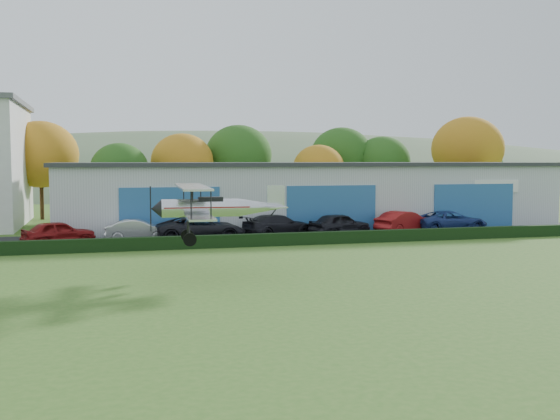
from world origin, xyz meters
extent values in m
plane|color=#35621F|center=(0.00, 0.00, 0.00)|extent=(300.00, 300.00, 0.00)
cube|color=black|center=(3.00, 21.00, 0.03)|extent=(48.00, 9.00, 0.05)
cube|color=black|center=(3.00, 16.20, 0.40)|extent=(46.00, 0.60, 0.80)
cube|color=#B2B7BC|center=(5.00, 28.00, 2.50)|extent=(40.00, 12.00, 5.00)
cube|color=#2D3033|center=(5.00, 28.00, 5.15)|extent=(40.60, 12.60, 0.30)
cube|color=#29609D|center=(-7.00, 21.95, 1.80)|extent=(7.00, 0.12, 3.60)
cube|color=#29609D|center=(5.00, 21.95, 1.80)|extent=(7.00, 0.12, 3.60)
cube|color=#29609D|center=(17.00, 21.95, 1.80)|extent=(7.00, 0.12, 3.60)
cylinder|color=#3D2614|center=(-17.00, 40.00, 1.57)|extent=(0.36, 0.36, 3.15)
ellipsoid|color=#AE6015|center=(-17.00, 40.00, 6.03)|extent=(6.84, 6.84, 6.16)
cylinder|color=#3D2614|center=(-10.00, 38.00, 1.22)|extent=(0.36, 0.36, 2.45)
ellipsoid|color=#1E4C14|center=(-10.00, 38.00, 4.69)|extent=(5.32, 5.32, 4.79)
cylinder|color=#3D2614|center=(-4.00, 40.00, 1.40)|extent=(0.36, 0.36, 2.80)
ellipsoid|color=#AE6015|center=(-4.00, 40.00, 5.36)|extent=(6.08, 6.08, 5.47)
cylinder|color=#3D2614|center=(2.00, 42.00, 1.57)|extent=(0.36, 0.36, 3.15)
ellipsoid|color=#1E4C14|center=(2.00, 42.00, 6.03)|extent=(6.84, 6.84, 6.16)
cylinder|color=#3D2614|center=(10.00, 40.00, 1.22)|extent=(0.36, 0.36, 2.45)
ellipsoid|color=#AE6015|center=(10.00, 40.00, 4.69)|extent=(5.32, 5.32, 4.79)
cylinder|color=#3D2614|center=(18.00, 42.00, 1.40)|extent=(0.36, 0.36, 2.80)
ellipsoid|color=#1E4C14|center=(18.00, 42.00, 5.36)|extent=(6.08, 6.08, 5.47)
cylinder|color=#3D2614|center=(26.00, 38.00, 1.75)|extent=(0.36, 0.36, 3.50)
ellipsoid|color=#AE6015|center=(26.00, 38.00, 6.70)|extent=(7.60, 7.60, 6.84)
cylinder|color=#3D2614|center=(30.00, 42.00, 1.22)|extent=(0.36, 0.36, 2.45)
ellipsoid|color=#1E4C14|center=(30.00, 42.00, 4.69)|extent=(5.32, 5.32, 4.79)
cylinder|color=#3D2614|center=(14.00, 44.00, 1.57)|extent=(0.36, 0.36, 3.15)
ellipsoid|color=#1E4C14|center=(14.00, 44.00, 6.03)|extent=(6.84, 6.84, 6.16)
ellipsoid|color=#4C6642|center=(20.00, 140.00, -15.40)|extent=(320.00, 196.00, 56.00)
ellipsoid|color=#4C6642|center=(90.00, 140.00, -9.90)|extent=(240.00, 126.00, 36.00)
imported|color=maroon|center=(-14.34, 19.96, 0.83)|extent=(4.93, 3.39, 1.56)
imported|color=silver|center=(-9.27, 20.70, 0.78)|extent=(4.54, 1.96, 1.45)
imported|color=black|center=(-5.17, 19.64, 0.88)|extent=(6.08, 2.93, 1.67)
imported|color=black|center=(0.48, 20.75, 0.84)|extent=(5.86, 3.97, 1.58)
imported|color=black|center=(4.95, 20.12, 0.86)|extent=(5.15, 3.47, 1.63)
imported|color=maroon|center=(10.28, 20.56, 0.86)|extent=(5.22, 3.57, 1.63)
imported|color=navy|center=(14.13, 20.51, 0.83)|extent=(5.64, 2.62, 1.56)
cylinder|color=silver|center=(-7.15, 6.25, 3.25)|extent=(3.65, 1.06, 0.86)
cone|color=silver|center=(-4.31, 6.09, 3.25)|extent=(2.13, 0.97, 0.86)
cone|color=black|center=(-9.19, 6.37, 3.25)|extent=(0.52, 0.88, 0.86)
cube|color=maroon|center=(-6.87, 6.24, 3.29)|extent=(4.03, 1.10, 0.06)
cube|color=black|center=(-6.68, 6.23, 3.65)|extent=(1.17, 0.63, 0.24)
cube|color=silver|center=(-7.34, 6.26, 2.96)|extent=(1.57, 6.90, 0.10)
cube|color=silver|center=(-7.53, 6.27, 4.24)|extent=(1.69, 7.28, 0.10)
cylinder|color=black|center=(-7.91, 3.82, 3.61)|extent=(0.06, 0.06, 1.24)
cylinder|color=black|center=(-7.05, 3.77, 3.61)|extent=(0.06, 0.06, 1.24)
cylinder|color=black|center=(-7.63, 8.75, 3.61)|extent=(0.06, 0.06, 1.24)
cylinder|color=black|center=(-6.78, 8.70, 3.61)|extent=(0.06, 0.06, 1.24)
cylinder|color=black|center=(-7.55, 5.94, 3.91)|extent=(0.07, 0.21, 0.71)
cylinder|color=black|center=(-7.51, 6.61, 3.91)|extent=(0.07, 0.21, 0.71)
cylinder|color=black|center=(-7.74, 5.88, 2.44)|extent=(0.10, 0.66, 1.16)
cylinder|color=black|center=(-7.70, 6.69, 2.44)|extent=(0.10, 0.66, 1.16)
cylinder|color=black|center=(-7.72, 6.28, 1.87)|extent=(0.17, 1.81, 0.07)
cylinder|color=black|center=(-7.77, 5.43, 1.87)|extent=(0.61, 0.17, 0.61)
cylinder|color=black|center=(-7.67, 7.14, 1.87)|extent=(0.61, 0.17, 0.61)
cylinder|color=black|center=(-3.64, 6.05, 3.01)|extent=(0.35, 0.08, 0.40)
cube|color=silver|center=(-3.64, 6.05, 3.29)|extent=(0.99, 2.51, 0.06)
cube|color=silver|center=(-3.55, 6.05, 3.77)|extent=(0.86, 0.10, 1.05)
cube|color=black|center=(-9.45, 6.38, 3.25)|extent=(0.06, 0.12, 2.09)
camera|label=1|loc=(-11.59, -24.36, 5.48)|focal=42.16mm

